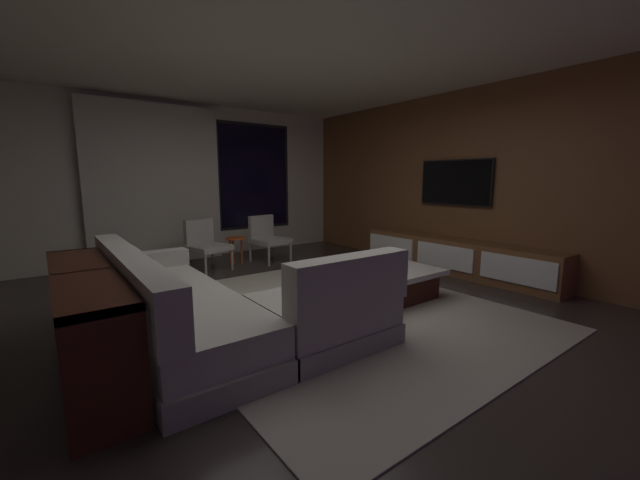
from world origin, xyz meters
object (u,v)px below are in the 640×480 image
Objects in this scene: accent_chair_by_curtain at (205,242)px; side_stool at (235,243)px; sectional_couch at (214,309)px; book_stack_on_coffee_table at (392,262)px; mounted_tv at (455,182)px; coffee_table at (379,281)px; console_table_behind_couch at (87,314)px; media_console at (455,257)px; accent_chair_near_window at (267,236)px.

accent_chair_by_curtain is 0.52m from side_stool.
sectional_couch reaches higher than side_stool.
book_stack_on_coffee_table is 0.25× the size of mounted_tv.
coffee_table is at bearing -171.45° from mounted_tv.
mounted_tv is at bearing 2.45° from console_table_behind_couch.
book_stack_on_coffee_table is 1.52m from media_console.
media_console is (1.51, 0.11, -0.15)m from book_stack_on_coffee_table.
mounted_tv reaches higher than coffee_table.
coffee_table is 0.37× the size of media_console.
accent_chair_near_window is 0.37× the size of console_table_behind_couch.
sectional_couch is at bearing -126.78° from accent_chair_near_window.
book_stack_on_coffee_table is 0.38× the size of accent_chair_by_curtain.
media_console is 1.13m from mounted_tv.
side_stool is at bearing 47.61° from console_table_behind_couch.
accent_chair_near_window is at bearing 92.29° from coffee_table.
mounted_tv is at bearing 4.87° from sectional_couch.
accent_chair_near_window is 1.08m from accent_chair_by_curtain.
coffee_table is 0.98× the size of mounted_tv.
coffee_table is 3.91× the size of book_stack_on_coffee_table.
sectional_couch reaches higher than accent_chair_by_curtain.
console_table_behind_couch is at bearing -125.67° from accent_chair_by_curtain.
media_console is 1.48× the size of console_table_behind_couch.
side_stool is at bearing 133.38° from media_console.
mounted_tv is (3.06, -2.28, 0.92)m from accent_chair_by_curtain.
mounted_tv reaches higher than accent_chair_near_window.
console_table_behind_couch is at bearing -177.55° from mounted_tv.
coffee_table is 0.29m from book_stack_on_coffee_table.
side_stool is 3.41m from console_table_behind_couch.
console_table_behind_couch reaches higher than coffee_table.
console_table_behind_couch is (-2.87, -2.49, -0.02)m from accent_chair_near_window.
mounted_tv is at bearing -36.67° from accent_chair_by_curtain.
book_stack_on_coffee_table is (0.19, -0.03, 0.21)m from coffee_table.
sectional_couch is 0.93m from console_table_behind_couch.
coffee_table is at bearing 1.46° from sectional_couch.
accent_chair_near_window reaches higher than side_stool.
coffee_table is at bearing -87.71° from accent_chair_near_window.
coffee_table is 2.23m from mounted_tv.
accent_chair_by_curtain is 1.70× the size of side_stool.
coffee_table is 2.98m from console_table_behind_couch.
book_stack_on_coffee_table is 2.61m from accent_chair_near_window.
coffee_table is 2.83m from accent_chair_by_curtain.
coffee_table is at bearing 172.40° from book_stack_on_coffee_table.
accent_chair_by_curtain is (-1.38, 2.59, 0.04)m from book_stack_on_coffee_table.
accent_chair_near_window is 1.00× the size of accent_chair_by_curtain.
accent_chair_by_curtain is at bearing 143.33° from mounted_tv.
sectional_couch is 2.99m from side_stool.
console_table_behind_couch reaches higher than side_stool.
accent_chair_by_curtain is 3.81m from media_console.
sectional_couch is 2.06m from coffee_table.
accent_chair_near_window is at bearing 96.49° from book_stack_on_coffee_table.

